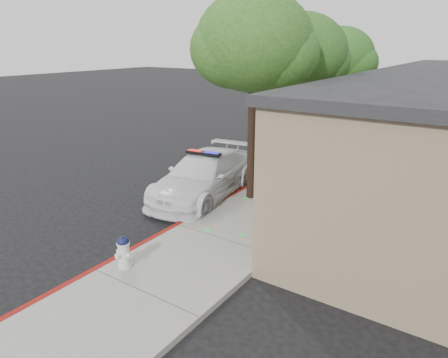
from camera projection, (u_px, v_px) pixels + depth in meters
The scene contains 8 objects.
ground at pixel (176, 228), 12.02m from camera, with size 120.00×120.00×0.00m, color black.
sidewalk at pixel (271, 206), 13.49m from camera, with size 3.20×60.00×0.15m, color gray.
red_curb at pixel (232, 196), 14.31m from camera, with size 0.14×60.00×0.16m, color maroon.
police_car at pixel (204, 176), 14.29m from camera, with size 2.88×5.55×1.66m.
fire_hydrant at pixel (124, 252), 9.56m from camera, with size 0.45×0.39×0.80m.
street_tree_near at pixel (254, 47), 12.48m from camera, with size 3.84×3.62×6.64m.
street_tree_mid at pixel (301, 57), 14.26m from camera, with size 3.21×3.29×6.10m.
street_tree_far at pixel (340, 59), 18.62m from camera, with size 3.33×3.06×5.79m.
Camera 1 is at (7.32, -8.22, 5.24)m, focal length 32.56 mm.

